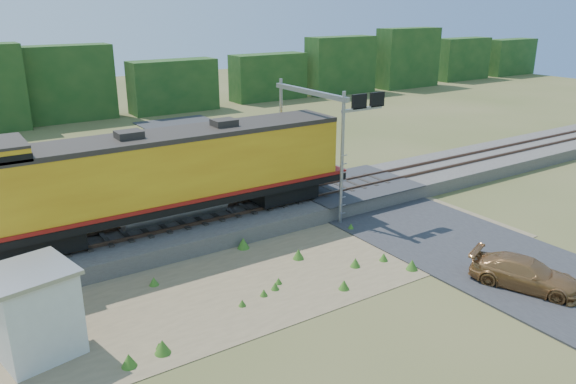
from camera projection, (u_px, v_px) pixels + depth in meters
ground at (313, 265)px, 24.41m from camera, size 140.00×140.00×0.00m
ballast at (245, 215)px, 29.02m from camera, size 70.00×5.00×0.80m
rails at (245, 207)px, 28.87m from camera, size 70.00×1.54×0.16m
dirt_shoulder at (268, 272)px, 23.76m from camera, size 26.00×8.00×0.03m
road at (416, 225)px, 28.63m from camera, size 7.00×66.00×0.86m
tree_line_north at (80, 88)px, 53.44m from camera, size 130.00×3.00×6.50m
weed_clumps at (242, 286)px, 22.66m from camera, size 15.00×6.20×0.56m
locomotive at (167, 174)px, 25.94m from camera, size 18.59×2.84×4.80m
shed at (34, 312)px, 17.85m from camera, size 2.96×2.96×3.00m
signal_gantry at (322, 118)px, 29.27m from camera, size 2.70×6.20×6.82m
car at (525, 274)px, 22.31m from camera, size 3.22×4.59×1.23m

